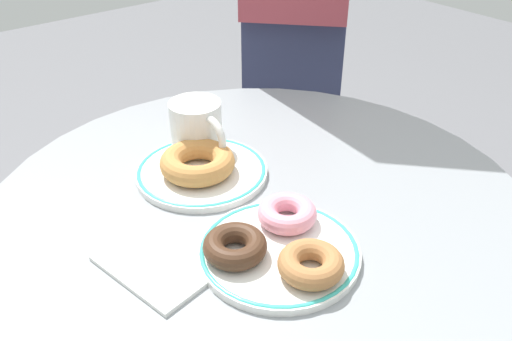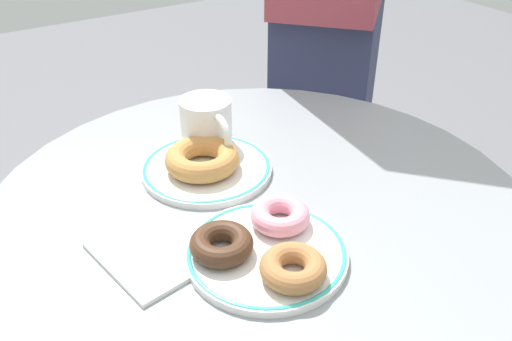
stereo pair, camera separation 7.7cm
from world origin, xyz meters
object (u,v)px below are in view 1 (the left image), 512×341
object	(u,v)px
plate_right	(279,251)
donut_cinnamon	(311,264)
paper_napkin	(159,263)
donut_chocolate	(235,246)
cafe_table	(259,316)
coffee_mug	(197,128)
person_figure	(299,31)
plate_left	(202,171)
donut_old_fashioned	(197,162)
donut_pink_frosted	(287,213)

from	to	relation	value
plate_right	donut_cinnamon	size ratio (longest dim) A/B	2.58
donut_cinnamon	paper_napkin	bearing A→B (deg)	-136.83
plate_right	donut_chocolate	distance (m)	0.06
cafe_table	donut_cinnamon	bearing A→B (deg)	-18.90
donut_chocolate	coffee_mug	distance (m)	0.28
donut_chocolate	person_figure	world-z (taller)	person_figure
paper_napkin	plate_left	bearing A→B (deg)	131.05
donut_cinnamon	paper_napkin	size ratio (longest dim) A/B	0.55
plate_right	donut_old_fashioned	distance (m)	0.21
donut_old_fashioned	coffee_mug	size ratio (longest dim) A/B	0.92
donut_pink_frosted	coffee_mug	distance (m)	0.24
plate_right	donut_pink_frosted	size ratio (longest dim) A/B	2.58
plate_right	donut_cinnamon	world-z (taller)	donut_cinnamon
donut_pink_frosted	donut_chocolate	bearing A→B (deg)	-84.39
donut_old_fashioned	donut_cinnamon	world-z (taller)	donut_old_fashioned
coffee_mug	person_figure	xyz separation A→B (m)	(-0.28, 0.48, -0.01)
person_figure	paper_napkin	bearing A→B (deg)	-54.72
donut_cinnamon	donut_chocolate	xyz separation A→B (m)	(-0.08, -0.05, 0.00)
cafe_table	paper_napkin	distance (m)	0.31
plate_right	donut_pink_frosted	distance (m)	0.06
donut_pink_frosted	cafe_table	bearing A→B (deg)	170.20
donut_pink_frosted	plate_right	bearing A→B (deg)	-51.48
donut_chocolate	person_figure	xyz separation A→B (m)	(-0.53, 0.60, 0.01)
donut_chocolate	plate_right	bearing A→B (deg)	62.71
donut_old_fashioned	donut_cinnamon	xyz separation A→B (m)	(0.27, -0.02, -0.00)
cafe_table	donut_pink_frosted	world-z (taller)	donut_pink_frosted
plate_right	paper_napkin	bearing A→B (deg)	-122.14
plate_left	donut_pink_frosted	distance (m)	0.18
person_figure	donut_old_fashioned	bearing A→B (deg)	-56.79
donut_pink_frosted	person_figure	bearing A→B (deg)	136.05
plate_left	donut_cinnamon	xyz separation A→B (m)	(0.27, -0.03, 0.02)
coffee_mug	person_figure	world-z (taller)	person_figure
coffee_mug	plate_left	bearing A→B (deg)	-29.97
donut_cinnamon	plate_left	bearing A→B (deg)	173.86
paper_napkin	person_figure	distance (m)	0.83
cafe_table	plate_left	size ratio (longest dim) A/B	3.89
donut_chocolate	paper_napkin	distance (m)	0.10
donut_old_fashioned	paper_napkin	world-z (taller)	donut_old_fashioned
donut_old_fashioned	donut_chocolate	distance (m)	0.20
cafe_table	person_figure	xyz separation A→B (m)	(-0.45, 0.49, 0.27)
donut_cinnamon	person_figure	distance (m)	0.82
paper_napkin	person_figure	bearing A→B (deg)	125.28
person_figure	plate_right	bearing A→B (deg)	-44.49
plate_right	person_figure	size ratio (longest dim) A/B	0.13
plate_left	coffee_mug	world-z (taller)	coffee_mug
cafe_table	plate_right	world-z (taller)	plate_right
plate_right	donut_cinnamon	xyz separation A→B (m)	(0.06, 0.00, 0.02)
donut_chocolate	person_figure	distance (m)	0.80
person_figure	cafe_table	bearing A→B (deg)	-47.55
plate_left	coffee_mug	bearing A→B (deg)	150.03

